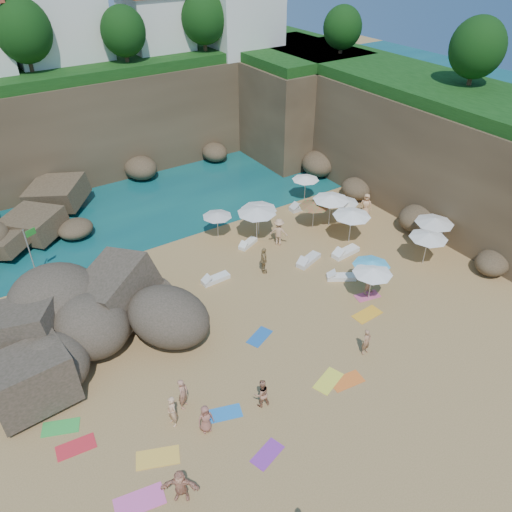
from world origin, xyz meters
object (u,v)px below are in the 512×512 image
person_stand_1 (262,393)px  person_stand_3 (264,260)px  lounger_0 (248,244)px  person_stand_0 (183,394)px  parasol_0 (257,210)px  parasol_2 (306,178)px  person_stand_2 (279,232)px  person_stand_6 (172,411)px  parasol_1 (217,214)px  rock_outcrop (91,335)px  person_stand_5 (35,321)px  person_stand_4 (366,205)px  flag_pole (31,248)px

person_stand_1 → person_stand_3: (5.78, 8.36, 0.13)m
lounger_0 → person_stand_0: bearing=-158.2°
parasol_0 → parasol_2: (6.38, 2.90, -0.47)m
person_stand_1 → person_stand_2: bearing=-119.5°
parasol_0 → person_stand_2: bearing=-55.2°
person_stand_2 → person_stand_6: 15.29m
parasol_1 → person_stand_2: 4.31m
parasol_0 → person_stand_2: 2.06m
parasol_0 → parasol_2: size_ratio=1.26×
parasol_0 → rock_outcrop: bearing=-166.4°
person_stand_5 → person_stand_6: (3.47, -9.26, 0.06)m
parasol_1 → person_stand_2: (2.92, -3.07, -0.79)m
person_stand_3 → person_stand_6: (-9.55, -7.13, -0.07)m
parasol_2 → person_stand_2: (-5.48, -4.19, -0.85)m
parasol_2 → person_stand_4: parasol_2 is taller
rock_outcrop → person_stand_6: rock_outcrop is taller
rock_outcrop → person_stand_2: 13.56m
person_stand_6 → person_stand_4: bearing=109.7°
person_stand_2 → person_stand_6: bearing=83.0°
person_stand_0 → person_stand_1: (2.96, -1.84, -0.07)m
person_stand_2 → person_stand_6: (-12.18, -9.25, -0.15)m
parasol_0 → person_stand_6: parasol_0 is taller
person_stand_0 → person_stand_1: bearing=-74.1°
parasol_1 → person_stand_4: (10.44, -3.46, -0.85)m
flag_pole → person_stand_0: (3.08, -13.32, -1.47)m
person_stand_2 → person_stand_3: (-2.63, -2.12, -0.08)m
person_stand_5 → flag_pole: bearing=80.4°
lounger_0 → rock_outcrop: bearing=169.8°
parasol_1 → person_stand_0: parasol_1 is taller
parasol_0 → person_stand_4: (8.42, -1.69, -1.38)m
person_stand_0 → person_stand_4: 20.61m
flag_pole → parasol_2: 19.93m
parasol_2 → person_stand_3: 10.32m
person_stand_1 → person_stand_2: 13.44m
person_stand_0 → person_stand_4: size_ratio=0.91×
flag_pole → parasol_2: bearing=-1.4°
person_stand_0 → person_stand_2: 14.28m
person_stand_0 → person_stand_2: bearing=-5.0°
person_stand_0 → person_stand_3: (8.74, 6.52, 0.06)m
flag_pole → person_stand_6: (2.26, -13.93, -1.49)m
flag_pole → person_stand_5: 5.06m
person_stand_4 → person_stand_5: size_ratio=1.20×
person_stand_5 → person_stand_6: person_stand_6 is taller
person_stand_6 → person_stand_0: bearing=122.0°
rock_outcrop → parasol_1: bearing=24.6°
flag_pole → person_stand_3: 13.70m
parasol_0 → person_stand_5: bearing=-175.1°
person_stand_2 → person_stand_3: 3.38m
flag_pole → person_stand_1: bearing=-68.3°
person_stand_3 → person_stand_4: person_stand_4 is taller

